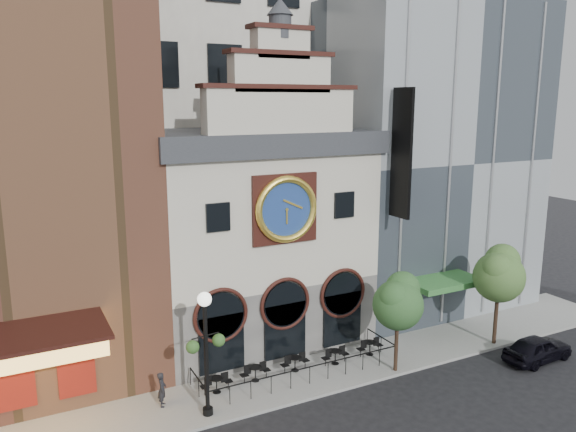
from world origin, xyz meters
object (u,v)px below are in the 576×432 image
(bistro_1, at_px, (255,372))
(bistro_4, at_px, (370,347))
(tree_right, at_px, (499,273))
(bistro_3, at_px, (335,356))
(tree_left, at_px, (398,301))
(bistro_2, at_px, (295,362))
(lamppost, at_px, (206,340))
(car_right, at_px, (538,348))
(bistro_0, at_px, (217,384))
(pedestrian, at_px, (162,389))

(bistro_1, relative_size, bistro_4, 1.00)
(tree_right, bearing_deg, bistro_3, 168.67)
(bistro_4, relative_size, tree_left, 0.30)
(bistro_2, distance_m, lamppost, 6.52)
(bistro_4, distance_m, car_right, 9.09)
(bistro_3, xyz_separation_m, tree_right, (9.66, -1.93, 3.78))
(bistro_1, xyz_separation_m, bistro_4, (6.84, -0.19, 0.00))
(bistro_0, relative_size, bistro_3, 1.00)
(bistro_4, height_order, lamppost, lamppost)
(pedestrian, xyz_separation_m, tree_right, (18.97, -2.00, 3.42))
(pedestrian, xyz_separation_m, lamppost, (1.62, -1.65, 2.74))
(bistro_0, relative_size, bistro_2, 1.00)
(lamppost, bearing_deg, tree_right, -8.42)
(pedestrian, height_order, tree_left, tree_left)
(bistro_0, bearing_deg, pedestrian, 179.85)
(bistro_0, relative_size, lamppost, 0.27)
(car_right, bearing_deg, bistro_4, 57.44)
(bistro_0, bearing_deg, tree_left, -12.78)
(bistro_1, bearing_deg, lamppost, -149.64)
(pedestrian, relative_size, tree_right, 0.28)
(bistro_4, xyz_separation_m, tree_left, (0.17, -2.08, 3.35))
(bistro_1, distance_m, tree_right, 14.87)
(bistro_2, distance_m, bistro_4, 4.57)
(bistro_4, distance_m, tree_left, 3.95)
(car_right, bearing_deg, bistro_3, 63.67)
(car_right, relative_size, tree_left, 0.81)
(bistro_2, distance_m, tree_right, 12.72)
(bistro_2, xyz_separation_m, lamppost, (-5.42, -1.88, 3.09))
(bistro_0, relative_size, car_right, 0.37)
(bistro_4, bearing_deg, bistro_2, 177.19)
(bistro_2, relative_size, car_right, 0.37)
(pedestrian, bearing_deg, bistro_0, -71.60)
(bistro_3, xyz_separation_m, lamppost, (-7.70, -1.59, 3.09))
(bistro_3, relative_size, tree_left, 0.30)
(tree_left, distance_m, tree_right, 7.21)
(bistro_2, xyz_separation_m, bistro_4, (4.57, -0.22, 0.00))
(bistro_0, height_order, bistro_2, same)
(bistro_1, height_order, car_right, car_right)
(bistro_2, bearing_deg, tree_right, -10.57)
(bistro_1, xyz_separation_m, bistro_3, (4.55, -0.25, 0.00))
(bistro_1, distance_m, lamppost, 4.78)
(bistro_0, distance_m, lamppost, 3.65)
(bistro_2, distance_m, car_right, 13.32)
(bistro_4, distance_m, lamppost, 10.59)
(bistro_0, height_order, bistro_3, same)
(bistro_0, height_order, tree_left, tree_left)
(pedestrian, distance_m, tree_right, 19.38)
(bistro_4, bearing_deg, car_right, -30.03)
(bistro_1, xyz_separation_m, pedestrian, (-4.76, -0.19, 0.36))
(car_right, bearing_deg, tree_left, 69.73)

